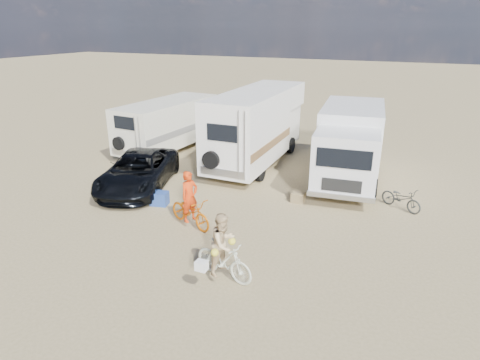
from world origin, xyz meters
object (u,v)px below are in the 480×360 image
at_px(bike_man, 190,212).
at_px(bike_woman, 224,260).
at_px(rider_man, 190,202).
at_px(box_truck, 349,146).
at_px(bike_parked, 401,198).
at_px(rv_left, 167,126).
at_px(cooler, 159,198).
at_px(dark_suv, 138,171).
at_px(rider_woman, 224,250).
at_px(crate, 298,197).
at_px(rv_main, 257,128).

distance_m(bike_man, bike_woman, 3.21).
relative_size(bike_man, rider_man, 1.11).
xyz_separation_m(box_truck, bike_man, (-3.88, -6.39, -1.01)).
relative_size(bike_woman, bike_parked, 1.13).
xyz_separation_m(rv_left, cooler, (3.60, -6.06, -1.03)).
height_order(dark_suv, bike_man, dark_suv).
bearing_deg(box_truck, rider_woman, -106.71).
height_order(bike_woman, rider_woman, rider_woman).
relative_size(box_truck, bike_woman, 3.74).
relative_size(bike_man, bike_parked, 1.20).
xyz_separation_m(rv_left, crate, (8.17, -3.71, -1.09)).
xyz_separation_m(rv_main, crate, (3.15, -3.65, -1.52)).
relative_size(dark_suv, bike_man, 2.70).
distance_m(rv_left, bike_woman, 12.14).
relative_size(rider_woman, cooler, 2.69).
height_order(rv_main, rider_man, rv_main).
height_order(box_truck, bike_man, box_truck).
bearing_deg(bike_woman, bike_man, 58.39).
bearing_deg(bike_man, rider_man, 0.00).
bearing_deg(rider_woman, cooler, 65.08).
bearing_deg(rv_main, rv_left, 178.69).
bearing_deg(box_truck, rv_main, 166.00).
xyz_separation_m(rv_left, bike_parked, (11.70, -2.85, -0.87)).
height_order(rv_main, bike_man, rv_main).
bearing_deg(bike_parked, bike_woman, 178.83).
bearing_deg(rv_left, bike_parked, -9.43).
bearing_deg(bike_woman, bike_parked, -18.92).
distance_m(box_truck, rider_woman, 8.78).
distance_m(box_truck, cooler, 8.02).
xyz_separation_m(rv_main, rider_man, (0.48, -6.97, -0.85)).
height_order(dark_suv, bike_parked, dark_suv).
bearing_deg(cooler, crate, 14.52).
relative_size(bike_man, crate, 4.05).
relative_size(dark_suv, rider_man, 2.98).
bearing_deg(rv_main, crate, -49.76).
xyz_separation_m(dark_suv, rider_man, (3.62, -2.07, 0.15)).
height_order(bike_man, rider_man, rider_man).
height_order(rider_man, cooler, rider_man).
bearing_deg(dark_suv, bike_parked, -6.97).
bearing_deg(dark_suv, rv_main, 38.16).
bearing_deg(rv_left, box_truck, 0.31).
distance_m(bike_woman, cooler, 5.29).
xyz_separation_m(rv_main, rv_left, (-5.02, 0.06, -0.43)).
bearing_deg(rv_left, rider_man, -47.73).
bearing_deg(box_truck, rv_left, 169.67).
relative_size(rv_left, bike_woman, 3.41).
height_order(bike_woman, cooler, bike_woman).
xyz_separation_m(rider_woman, bike_parked, (3.89, 6.41, -0.42)).
distance_m(rv_main, rider_man, 7.04).
distance_m(rv_main, bike_parked, 7.35).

